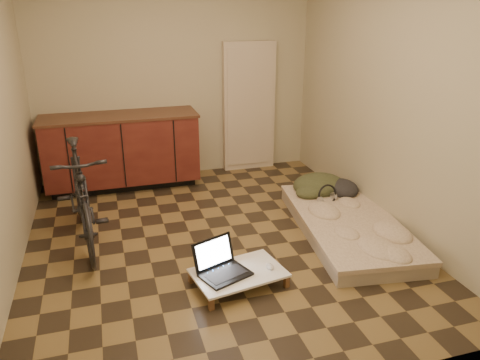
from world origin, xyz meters
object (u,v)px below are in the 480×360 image
object	(u,v)px
lap_desk	(238,273)
laptop	(221,267)
bicycle	(81,191)
futon	(347,225)

from	to	relation	value
lap_desk	laptop	world-z (taller)	laptop
lap_desk	laptop	bearing A→B (deg)	159.20
bicycle	futon	size ratio (longest dim) A/B	0.83
bicycle	futon	bearing A→B (deg)	-17.92
futon	laptop	size ratio (longest dim) A/B	4.22
bicycle	lap_desk	bearing A→B (deg)	-48.97
lap_desk	laptop	size ratio (longest dim) A/B	1.69
laptop	bicycle	bearing A→B (deg)	112.51
futon	lap_desk	bearing A→B (deg)	-148.46
bicycle	laptop	xyz separation A→B (m)	(1.06, -1.09, -0.36)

